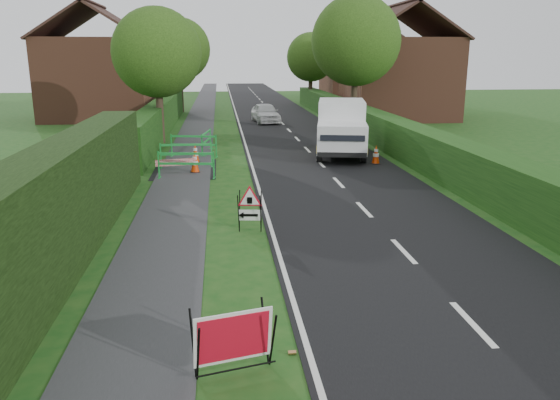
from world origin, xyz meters
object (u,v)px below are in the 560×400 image
triangle_sign (248,205)px  hatchback_car (266,113)px  works_van (341,127)px  red_rect_sign (233,338)px

triangle_sign → hatchback_car: size_ratio=0.27×
works_van → hatchback_car: works_van is taller
works_van → hatchback_car: (-2.35, 12.63, -0.61)m
red_rect_sign → works_van: 17.90m
red_rect_sign → triangle_sign: (0.54, 6.31, 0.17)m
triangle_sign → red_rect_sign: bearing=-87.3°
works_van → hatchback_car: size_ratio=1.45×
triangle_sign → works_van: (4.73, 10.78, 0.55)m
red_rect_sign → works_van: (5.27, 17.09, 0.72)m
red_rect_sign → hatchback_car: (2.92, 29.72, 0.11)m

